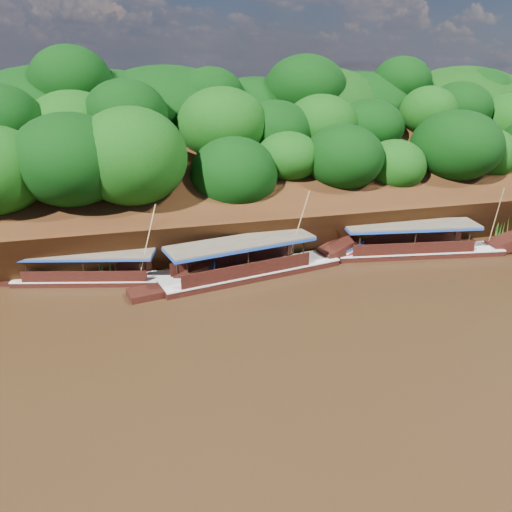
# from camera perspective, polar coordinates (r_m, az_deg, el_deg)

# --- Properties ---
(ground) EXTENTS (160.00, 160.00, 0.00)m
(ground) POSITION_cam_1_polar(r_m,az_deg,el_deg) (30.46, 7.06, -6.85)
(ground) COLOR black
(ground) RESTS_ON ground
(riverbank) EXTENTS (120.00, 30.06, 19.40)m
(riverbank) POSITION_cam_1_polar(r_m,az_deg,el_deg) (50.21, -2.65, 6.83)
(riverbank) COLOR black
(riverbank) RESTS_ON ground
(boat_0) EXTENTS (16.05, 4.65, 6.13)m
(boat_0) POSITION_cam_1_polar(r_m,az_deg,el_deg) (41.97, 19.10, 0.94)
(boat_0) COLOR black
(boat_0) RESTS_ON ground
(boat_1) EXTENTS (15.99, 5.29, 6.64)m
(boat_1) POSITION_cam_1_polar(r_m,az_deg,el_deg) (35.94, 0.73, -1.12)
(boat_1) COLOR black
(boat_1) RESTS_ON ground
(boat_2) EXTENTS (13.85, 5.11, 5.85)m
(boat_2) POSITION_cam_1_polar(r_m,az_deg,el_deg) (36.10, -16.38, -2.13)
(boat_2) COLOR black
(boat_2) RESTS_ON ground
(reeds) EXTENTS (49.19, 2.24, 2.05)m
(reeds) POSITION_cam_1_polar(r_m,az_deg,el_deg) (37.75, -1.02, 0.39)
(reeds) COLOR #2A5F17
(reeds) RESTS_ON ground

